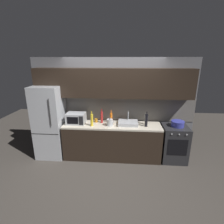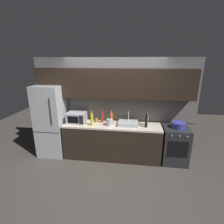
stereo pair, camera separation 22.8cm
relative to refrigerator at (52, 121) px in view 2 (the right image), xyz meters
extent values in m
plane|color=#3D3833|center=(1.59, -0.90, -0.92)|extent=(10.00, 10.00, 0.00)
cube|color=slate|center=(1.59, 0.40, 0.33)|extent=(4.15, 0.10, 2.50)
cube|color=slate|center=(1.59, 0.35, 0.28)|extent=(4.15, 0.01, 0.60)
cube|color=black|center=(1.59, 0.18, 0.98)|extent=(3.82, 0.34, 0.70)
cube|color=black|center=(1.59, 0.00, -0.49)|extent=(2.41, 0.60, 0.86)
cube|color=beige|center=(1.59, 0.00, -0.04)|extent=(2.41, 0.60, 0.04)
cube|color=#ADAFB5|center=(0.00, 0.00, 0.00)|extent=(0.68, 0.66, 1.84)
cube|color=black|center=(0.00, -0.33, -0.18)|extent=(0.67, 0.00, 0.01)
cylinder|color=#333333|center=(0.19, -0.35, 0.37)|extent=(0.02, 0.02, 0.65)
cube|color=#232326|center=(3.13, 0.00, -0.47)|extent=(0.60, 0.60, 0.90)
cube|color=black|center=(3.13, -0.30, -0.43)|extent=(0.45, 0.01, 0.40)
cylinder|color=#B2B2B7|center=(2.97, -0.31, -0.09)|extent=(0.03, 0.02, 0.03)
cylinder|color=#B2B2B7|center=(3.13, -0.31, -0.09)|extent=(0.03, 0.02, 0.03)
cylinder|color=#B2B2B7|center=(3.30, -0.31, -0.09)|extent=(0.03, 0.02, 0.03)
cube|color=#A8AAAF|center=(0.68, 0.02, 0.11)|extent=(0.46, 0.34, 0.27)
cube|color=black|center=(0.64, -0.15, 0.11)|extent=(0.28, 0.01, 0.18)
cube|color=black|center=(0.85, -0.15, 0.11)|extent=(0.10, 0.01, 0.22)
cube|color=#ADAFB5|center=(1.98, 0.03, 0.02)|extent=(0.48, 0.38, 0.08)
cylinder|color=silver|center=(1.98, 0.16, 0.17)|extent=(0.02, 0.02, 0.22)
cylinder|color=#B7BABF|center=(1.54, -0.07, 0.06)|extent=(0.15, 0.15, 0.16)
sphere|color=black|center=(1.54, -0.07, 0.15)|extent=(0.02, 0.02, 0.02)
cone|color=#B7BABF|center=(1.63, -0.07, 0.09)|extent=(0.03, 0.03, 0.05)
cylinder|color=silver|center=(2.43, 0.07, 0.11)|extent=(0.07, 0.07, 0.26)
cylinder|color=silver|center=(2.43, 0.07, 0.27)|extent=(0.03, 0.03, 0.07)
cylinder|color=orange|center=(1.55, 0.13, 0.11)|extent=(0.06, 0.06, 0.25)
cylinder|color=orange|center=(1.55, 0.13, 0.27)|extent=(0.02, 0.02, 0.07)
cylinder|color=#A82323|center=(1.32, 0.11, 0.12)|extent=(0.06, 0.06, 0.29)
cylinder|color=#A82323|center=(1.32, 0.11, 0.31)|extent=(0.02, 0.02, 0.07)
cylinder|color=gold|center=(1.10, -0.12, 0.13)|extent=(0.07, 0.07, 0.30)
cylinder|color=gold|center=(1.10, -0.12, 0.31)|extent=(0.03, 0.03, 0.07)
cylinder|color=black|center=(2.41, -0.06, 0.13)|extent=(0.07, 0.07, 0.30)
cylinder|color=black|center=(2.41, -0.06, 0.32)|extent=(0.03, 0.03, 0.07)
cylinder|color=#B27019|center=(1.16, 0.14, 0.03)|extent=(0.08, 0.08, 0.10)
cylinder|color=#333899|center=(3.17, 0.00, 0.04)|extent=(0.30, 0.30, 0.12)
cylinder|color=#333899|center=(3.17, 0.00, 0.10)|extent=(0.30, 0.30, 0.02)
camera|label=1|loc=(1.89, -3.95, 1.53)|focal=27.49mm
camera|label=2|loc=(2.11, -3.93, 1.53)|focal=27.49mm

